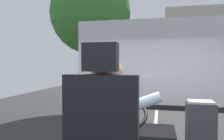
{
  "coord_description": "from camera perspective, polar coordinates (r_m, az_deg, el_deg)",
  "views": [
    {
      "loc": [
        0.15,
        -1.97,
        2.06
      ],
      "look_at": [
        -0.44,
        0.67,
        1.98
      ],
      "focal_mm": 34.87,
      "sensor_mm": 36.0,
      "label": 1
    }
  ],
  "objects": [
    {
      "name": "parked_car_charcoal",
      "position": [
        23.49,
        22.69,
        -1.78
      ],
      "size": [
        1.97,
        4.35,
        1.36
      ],
      "color": "#474C51",
      "rests_on": "ground"
    },
    {
      "name": "ground",
      "position": [
        10.97,
        11.74,
        -9.32
      ],
      "size": [
        18.0,
        44.0,
        0.06
      ],
      "color": "#2C2C2C"
    },
    {
      "name": "parked_car_silver",
      "position": [
        17.97,
        24.65,
        -2.74
      ],
      "size": [
        1.88,
        4.24,
        1.41
      ],
      "color": "silver",
      "rests_on": "ground"
    },
    {
      "name": "bus_driver",
      "position": [
        1.65,
        -0.86,
        -13.77
      ],
      "size": [
        0.78,
        0.57,
        0.78
      ],
      "color": "#332D28",
      "rests_on": "driver_seat"
    },
    {
      "name": "street_tree",
      "position": [
        9.8,
        -5.61,
        14.36
      ],
      "size": [
        3.47,
        3.47,
        5.97
      ],
      "color": "#4C3828",
      "rests_on": "ground"
    },
    {
      "name": "windshield_panel",
      "position": [
        3.6,
        10.14,
        -1.09
      ],
      "size": [
        2.5,
        0.08,
        1.48
      ],
      "color": "silver"
    }
  ]
}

